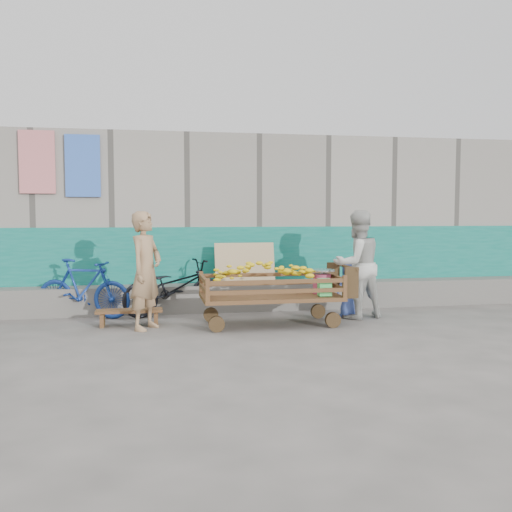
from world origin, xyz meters
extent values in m
plane|color=#54504C|center=(0.00, 0.00, 0.00)|extent=(80.00, 80.00, 0.00)
cube|color=gray|center=(0.00, 4.10, 1.50)|extent=(12.00, 3.00, 3.00)
cube|color=#0A6D5D|center=(0.00, 2.58, 0.70)|extent=(12.00, 0.03, 1.40)
cube|color=#625F5A|center=(0.00, 2.35, 0.23)|extent=(12.00, 0.50, 0.45)
cube|color=tan|center=(0.30, 2.22, 0.80)|extent=(1.00, 0.19, 0.68)
cube|color=#D8767A|center=(-3.00, 2.56, 2.45)|extent=(0.55, 0.03, 1.00)
cube|color=#3D6AD0|center=(-2.30, 2.56, 2.40)|extent=(0.55, 0.03, 1.00)
cube|color=brown|center=(0.47, 0.99, 0.42)|extent=(2.01, 1.00, 0.06)
cylinder|color=#362413|center=(-0.36, 0.62, 0.11)|extent=(0.22, 0.07, 0.22)
cube|color=brown|center=(-0.50, 0.52, 0.60)|extent=(0.06, 0.06, 0.31)
cylinder|color=#362413|center=(-0.36, 1.36, 0.11)|extent=(0.22, 0.07, 0.22)
cube|color=brown|center=(-0.50, 1.46, 0.60)|extent=(0.06, 0.06, 0.31)
cylinder|color=#362413|center=(1.31, 0.62, 0.11)|extent=(0.22, 0.07, 0.22)
cube|color=brown|center=(1.44, 0.52, 0.60)|extent=(0.06, 0.06, 0.31)
cylinder|color=#362413|center=(1.31, 1.36, 0.11)|extent=(0.22, 0.07, 0.22)
cube|color=brown|center=(1.44, 1.46, 0.60)|extent=(0.06, 0.06, 0.31)
cube|color=brown|center=(0.47, 0.52, 0.56)|extent=(1.94, 0.04, 0.06)
cube|color=brown|center=(0.47, 0.52, 0.69)|extent=(1.94, 0.04, 0.06)
cube|color=brown|center=(0.47, 1.46, 0.56)|extent=(1.94, 0.04, 0.06)
cube|color=brown|center=(0.47, 1.46, 0.69)|extent=(1.94, 0.04, 0.06)
cube|color=brown|center=(-0.50, 0.99, 0.56)|extent=(0.04, 0.94, 0.06)
cube|color=brown|center=(-0.50, 0.99, 0.69)|extent=(0.04, 0.94, 0.06)
cube|color=brown|center=(1.44, 0.99, 0.56)|extent=(0.04, 0.94, 0.06)
cube|color=brown|center=(1.44, 0.99, 0.69)|extent=(0.04, 0.94, 0.06)
cylinder|color=#362413|center=(1.64, 0.99, 0.84)|extent=(0.04, 0.89, 0.04)
cube|color=#362413|center=(1.56, 1.40, 0.65)|extent=(0.20, 0.04, 0.45)
cube|color=#362413|center=(1.56, 0.58, 0.65)|extent=(0.20, 0.04, 0.45)
ellipsoid|color=yellow|center=(0.36, 0.99, 0.69)|extent=(1.45, 0.78, 0.49)
cylinder|color=#C8426D|center=(1.25, 0.99, 0.59)|extent=(0.27, 0.27, 0.29)
cylinder|color=silver|center=(1.25, 0.99, 0.75)|extent=(0.03, 0.03, 0.07)
cylinder|color=silver|center=(1.25, 0.99, 0.79)|extent=(0.38, 0.38, 0.02)
cube|color=#50EE70|center=(1.20, 0.68, 0.58)|extent=(0.18, 0.13, 0.25)
cube|color=brown|center=(-1.56, 1.31, 0.22)|extent=(0.95, 0.29, 0.04)
cube|color=brown|center=(-1.94, 1.31, 0.10)|extent=(0.06, 0.27, 0.19)
cube|color=brown|center=(-1.18, 1.31, 0.10)|extent=(0.06, 0.27, 0.19)
imported|color=#9A7753|center=(-1.31, 1.01, 0.83)|extent=(0.66, 0.73, 1.66)
imported|color=#BBBCB5|center=(1.91, 1.28, 0.84)|extent=(0.94, 0.81, 1.68)
imported|color=#435DB7|center=(1.82, 1.37, 0.46)|extent=(0.50, 0.38, 0.92)
imported|color=black|center=(-0.88, 2.05, 0.44)|extent=(1.79, 1.09, 0.89)
imported|color=navy|center=(-2.28, 2.05, 0.46)|extent=(1.60, 0.97, 0.93)
camera|label=1|loc=(-1.26, -7.09, 1.63)|focal=40.00mm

